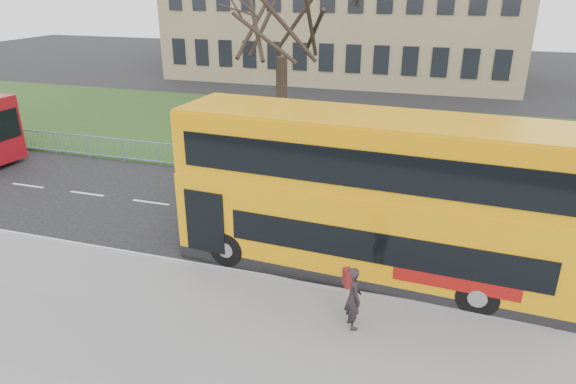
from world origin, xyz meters
name	(u,v)px	position (x,y,z in m)	size (l,w,h in m)	color
ground	(273,254)	(0.00, 0.00, 0.00)	(120.00, 120.00, 0.00)	black
kerb	(256,277)	(0.00, -1.55, 0.07)	(80.00, 0.20, 0.14)	gray
grass_verge	(356,136)	(0.00, 14.30, 0.04)	(80.00, 15.40, 0.08)	#223D16
guard_railing	(324,171)	(0.00, 6.60, 0.55)	(40.00, 0.12, 1.10)	#678CB8
bare_tree	(281,37)	(-3.00, 10.00, 5.71)	(7.88, 7.88, 11.25)	black
yellow_bus	(369,193)	(2.91, -0.04, 2.51)	(11.29, 3.29, 4.68)	orange
pedestrian	(353,298)	(3.12, -3.05, 0.95)	(0.60, 0.40, 1.66)	black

